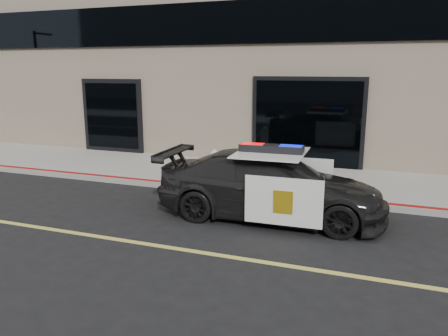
% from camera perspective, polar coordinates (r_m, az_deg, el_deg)
% --- Properties ---
extents(ground, '(120.00, 120.00, 0.00)m').
position_cam_1_polar(ground, '(7.26, 8.80, -12.61)').
color(ground, black).
rests_on(ground, ground).
extents(sidewalk_n, '(60.00, 3.50, 0.15)m').
position_cam_1_polar(sidewalk_n, '(12.15, 13.81, -1.96)').
color(sidewalk_n, gray).
rests_on(sidewalk_n, ground).
extents(police_car, '(2.36, 4.91, 1.57)m').
position_cam_1_polar(police_car, '(9.28, 6.12, -2.22)').
color(police_car, black).
rests_on(police_car, ground).
extents(fire_hydrant, '(0.38, 0.52, 0.83)m').
position_cam_1_polar(fire_hydrant, '(11.80, -1.23, 0.31)').
color(fire_hydrant, silver).
rests_on(fire_hydrant, sidewalk_n).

